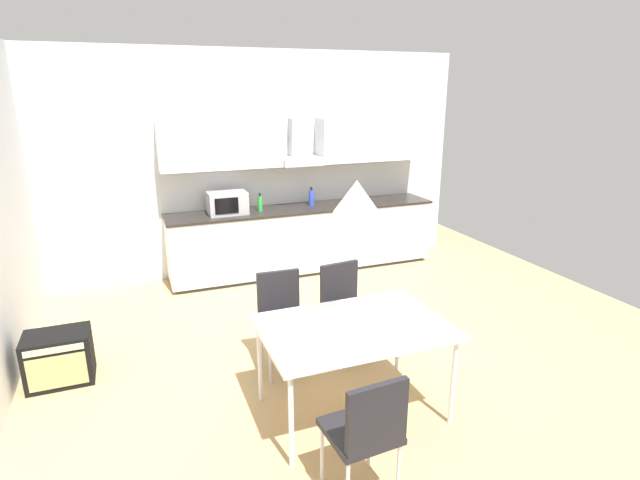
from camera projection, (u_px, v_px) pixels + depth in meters
name	position (u px, v px, depth m)	size (l,w,h in m)	color
ground_plane	(327.00, 371.00, 4.44)	(7.57, 8.42, 0.02)	tan
wall_back	(246.00, 164.00, 6.56)	(6.06, 0.10, 2.88)	silver
kitchen_counter	(304.00, 238.00, 6.77)	(3.60, 0.65, 0.88)	#333333
backsplash_tile	(296.00, 185.00, 6.84)	(3.58, 0.02, 0.49)	silver
upper_wall_cabinets	(300.00, 142.00, 6.52)	(3.58, 0.40, 0.59)	silver
microwave	(227.00, 203.00, 6.24)	(0.48, 0.35, 0.28)	#ADADB2
bottle_blue	(311.00, 197.00, 6.71)	(0.07, 0.07, 0.25)	blue
bottle_green	(260.00, 203.00, 6.39)	(0.06, 0.06, 0.23)	green
dining_table	(354.00, 331.00, 3.68)	(1.36, 0.92, 0.73)	white
chair_far_right	(344.00, 301.00, 4.57)	(0.44, 0.44, 0.87)	black
chair_far_left	(281.00, 311.00, 4.36)	(0.42, 0.42, 0.87)	black
chair_near_left	(367.00, 427.00, 2.87)	(0.42, 0.42, 0.87)	black
guitar_amp	(59.00, 358.00, 4.21)	(0.52, 0.37, 0.44)	black
pendant_lamp	(357.00, 196.00, 3.38)	(0.32, 0.32, 0.22)	silver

